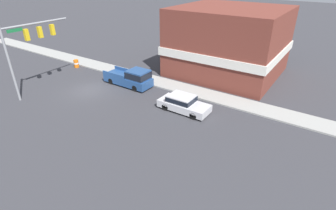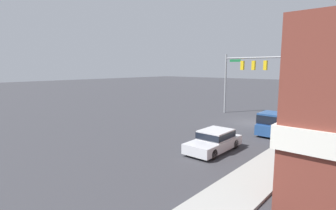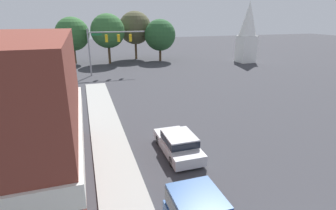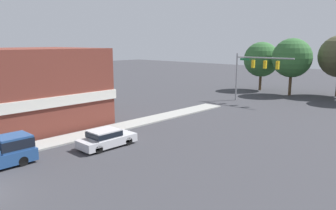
# 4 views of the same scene
# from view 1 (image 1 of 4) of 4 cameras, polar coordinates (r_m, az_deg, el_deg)

# --- Properties ---
(ground_plane) EXTENTS (200.00, 200.00, 0.00)m
(ground_plane) POSITION_cam_1_polar(r_m,az_deg,el_deg) (28.58, -16.60, 3.10)
(ground_plane) COLOR #38383D
(sidewalk_curb) EXTENTS (2.40, 60.00, 0.14)m
(sidewalk_curb) POSITION_cam_1_polar(r_m,az_deg,el_deg) (32.12, -8.97, 6.82)
(sidewalk_curb) COLOR #9E9E99
(sidewalk_curb) RESTS_ON ground
(near_signal_assembly) EXTENTS (6.74, 0.49, 7.21)m
(near_signal_assembly) POSITION_cam_1_polar(r_m,az_deg,el_deg) (28.44, -28.05, 12.25)
(near_signal_assembly) COLOR gray
(near_signal_assembly) RESTS_ON ground
(car_lead) EXTENTS (1.92, 4.60, 1.42)m
(car_lead) POSITION_cam_1_polar(r_m,az_deg,el_deg) (23.21, 3.28, 0.46)
(car_lead) COLOR black
(car_lead) RESTS_ON ground
(pickup_truck_parked) EXTENTS (1.97, 5.50, 1.96)m
(pickup_truck_parked) POSITION_cam_1_polar(r_m,az_deg,el_deg) (28.30, -7.90, 5.90)
(pickup_truck_parked) COLOR black
(pickup_truck_parked) RESTS_ON ground
(construction_barrel) EXTENTS (0.61, 0.61, 0.99)m
(construction_barrel) POSITION_cam_1_polar(r_m,az_deg,el_deg) (35.79, -19.34, 8.52)
(construction_barrel) COLOR orange
(construction_barrel) RESTS_ON ground
(corner_brick_building) EXTENTS (11.51, 11.99, 7.55)m
(corner_brick_building) POSITION_cam_1_polar(r_m,az_deg,el_deg) (32.09, 13.10, 13.23)
(corner_brick_building) COLOR brown
(corner_brick_building) RESTS_ON ground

